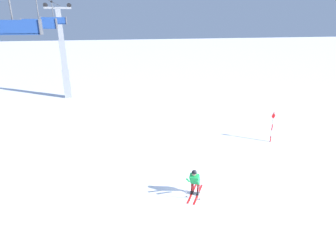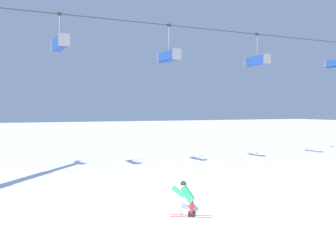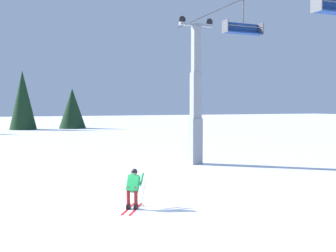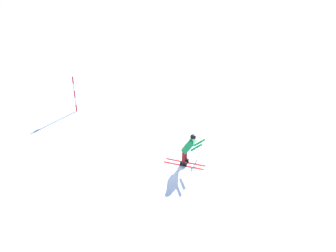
{
  "view_description": "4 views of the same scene",
  "coord_description": "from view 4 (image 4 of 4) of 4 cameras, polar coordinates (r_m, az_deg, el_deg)",
  "views": [
    {
      "loc": [
        -11.17,
        4.78,
        7.73
      ],
      "look_at": [
        -0.46,
        2.06,
        3.7
      ],
      "focal_mm": 30.46,
      "sensor_mm": 36.0,
      "label": 1
    },
    {
      "loc": [
        -8.36,
        -13.78,
        4.39
      ],
      "look_at": [
        -1.12,
        0.87,
        3.73
      ],
      "focal_mm": 43.53,
      "sensor_mm": 36.0,
      "label": 2
    },
    {
      "loc": [
        13.73,
        -3.64,
        3.85
      ],
      "look_at": [
        -0.84,
        2.38,
        3.02
      ],
      "focal_mm": 42.23,
      "sensor_mm": 36.0,
      "label": 3
    },
    {
      "loc": [
        3.01,
        12.17,
        7.24
      ],
      "look_at": [
        0.63,
        0.91,
        1.97
      ],
      "focal_mm": 34.82,
      "sensor_mm": 36.0,
      "label": 4
    }
  ],
  "objects": [
    {
      "name": "ground_plane",
      "position": [
        14.48,
        1.69,
        -5.41
      ],
      "size": [
        260.0,
        260.0,
        0.0
      ],
      "primitive_type": "plane",
      "color": "white"
    },
    {
      "name": "skier_carving_main",
      "position": [
        13.51,
        3.69,
        -3.74
      ],
      "size": [
        1.74,
        1.38,
        1.6
      ],
      "color": "red",
      "rests_on": "ground_plane"
    },
    {
      "name": "trail_marker_pole",
      "position": [
        19.69,
        -16.06,
        5.58
      ],
      "size": [
        0.07,
        0.28,
        2.11
      ],
      "color": "red",
      "rests_on": "ground_plane"
    }
  ]
}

